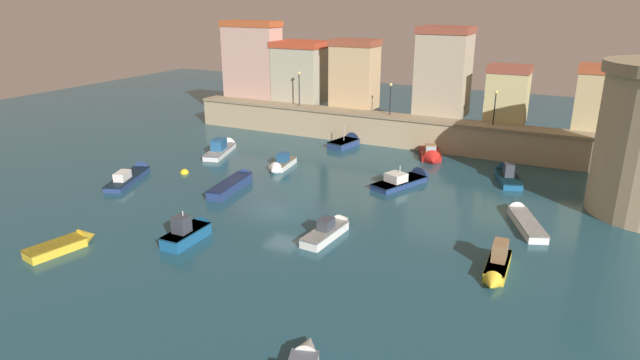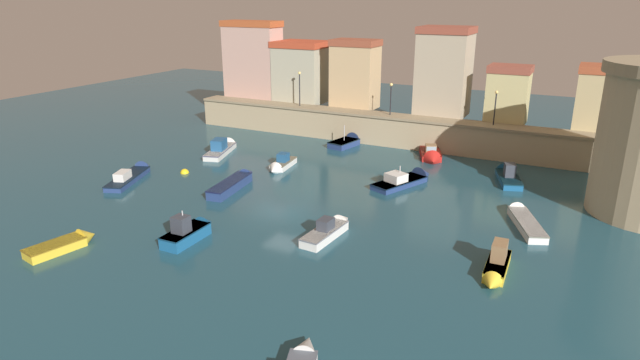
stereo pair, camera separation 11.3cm
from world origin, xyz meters
TOP-DOWN VIEW (x-y plane):
  - ground_plane at (0.00, 0.00)m, footprint 122.74×122.74m
  - quay_wall at (0.00, 21.64)m, footprint 46.22×2.66m
  - old_town_backdrop at (-3.01, 24.77)m, footprint 44.27×5.04m
  - quay_lamp_0 at (-10.47, 21.64)m, footprint 0.32×0.32m
  - quay_lamp_1 at (0.34, 21.64)m, footprint 0.32×0.32m
  - quay_lamp_2 at (10.88, 21.64)m, footprint 0.32×0.32m
  - moored_boat_1 at (15.59, -2.56)m, footprint 1.27×4.70m
  - moored_boat_2 at (6.16, 10.50)m, footprint 4.16×6.70m
  - moored_boat_3 at (-15.70, 0.98)m, footprint 3.93×7.29m
  - moored_boat_4 at (4.81, -1.92)m, footprint 1.67×5.41m
  - moored_boat_5 at (-5.53, 8.99)m, footprint 1.81×4.44m
  - moored_boat_6 at (-3.40, 19.41)m, footprint 2.61×4.55m
  - moored_boat_7 at (5.95, 18.09)m, footprint 3.37×5.00m
  - moored_boat_8 at (15.92, 6.03)m, footprint 3.75×6.67m
  - moored_boat_9 at (-9.05, -11.29)m, footprint 2.22×4.58m
  - moored_boat_10 at (-6.34, 3.01)m, footprint 2.21×6.96m
  - moored_boat_11 at (-13.70, 11.34)m, footprint 3.53×7.05m
  - moored_boat_12 at (13.40, 15.41)m, footprint 3.26×6.01m
  - moored_boat_13 at (-3.02, -6.63)m, footprint 1.51×4.44m
  - mooring_buoy_0 at (-12.55, 4.00)m, footprint 0.77×0.77m

SIDE VIEW (x-z plane):
  - ground_plane at x=0.00m, z-range 0.00..0.00m
  - mooring_buoy_0 at x=-12.55m, z-range -0.38..0.38m
  - moored_boat_8 at x=15.92m, z-range -0.31..0.91m
  - moored_boat_3 at x=-15.70m, z-range -0.49..1.13m
  - moored_boat_9 at x=-9.05m, z-range -0.33..0.98m
  - moored_boat_2 at x=6.16m, z-range -0.84..1.51m
  - moored_boat_6 at x=-3.40m, z-range -1.05..1.75m
  - moored_boat_5 at x=-5.53m, z-range -0.44..1.22m
  - moored_boat_7 at x=5.95m, z-range -0.54..1.32m
  - moored_boat_12 at x=13.40m, z-range -0.66..1.45m
  - moored_boat_4 at x=4.81m, z-range -0.42..1.23m
  - moored_boat_10 at x=-6.34m, z-range -0.22..1.04m
  - moored_boat_11 at x=-13.70m, z-range -0.58..1.47m
  - moored_boat_1 at x=15.59m, z-range -0.45..1.46m
  - moored_boat_13 at x=-3.02m, z-range -0.68..1.78m
  - quay_wall at x=0.00m, z-range 0.01..3.21m
  - quay_lamp_1 at x=0.34m, z-range 3.75..7.07m
  - quay_lamp_2 at x=10.88m, z-range 3.75..7.09m
  - quay_lamp_0 at x=-10.47m, z-range 3.79..7.63m
  - old_town_backdrop at x=-3.01m, z-range 2.28..11.56m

